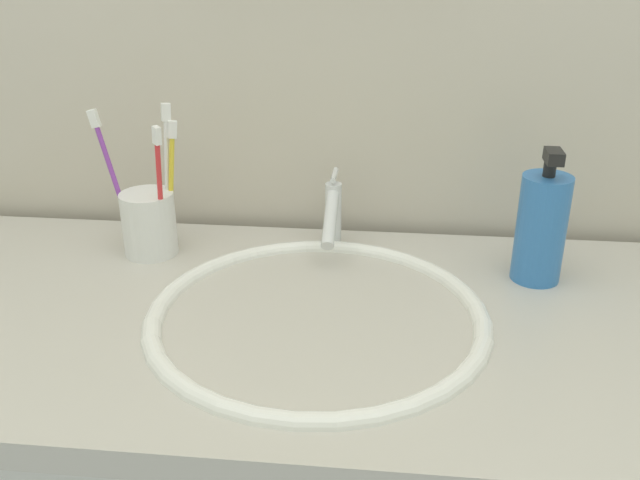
# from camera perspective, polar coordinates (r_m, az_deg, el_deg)

# --- Properties ---
(tiled_wall_back) EXTENTS (2.45, 0.04, 2.40)m
(tiled_wall_back) POSITION_cam_1_polar(r_m,az_deg,el_deg) (1.04, -0.12, 19.12)
(tiled_wall_back) COLOR beige
(tiled_wall_back) RESTS_ON ground
(sink_basin) EXTENTS (0.42, 0.42, 0.09)m
(sink_basin) POSITION_cam_1_polar(r_m,az_deg,el_deg) (0.86, -0.21, -8.11)
(sink_basin) COLOR white
(sink_basin) RESTS_ON vanity_counter
(faucet) EXTENTS (0.02, 0.14, 0.11)m
(faucet) POSITION_cam_1_polar(r_m,az_deg,el_deg) (1.00, 1.03, 2.19)
(faucet) COLOR silver
(faucet) RESTS_ON sink_basin
(toothbrush_cup) EXTENTS (0.08, 0.08, 0.09)m
(toothbrush_cup) POSITION_cam_1_polar(r_m,az_deg,el_deg) (1.01, -13.98, 1.33)
(toothbrush_cup) COLOR white
(toothbrush_cup) RESTS_ON vanity_counter
(toothbrush_red) EXTENTS (0.02, 0.02, 0.19)m
(toothbrush_red) POSITION_cam_1_polar(r_m,az_deg,el_deg) (0.96, -13.15, 4.49)
(toothbrush_red) COLOR red
(toothbrush_red) RESTS_ON toothbrush_cup
(toothbrush_yellow) EXTENTS (0.03, 0.02, 0.19)m
(toothbrush_yellow) POSITION_cam_1_polar(r_m,az_deg,el_deg) (1.00, -12.22, 5.11)
(toothbrush_yellow) COLOR yellow
(toothbrush_yellow) RESTS_ON toothbrush_cup
(toothbrush_white) EXTENTS (0.02, 0.02, 0.21)m
(toothbrush_white) POSITION_cam_1_polar(r_m,az_deg,el_deg) (1.00, -12.56, 5.84)
(toothbrush_white) COLOR white
(toothbrush_white) RESTS_ON toothbrush_cup
(toothbrush_purple) EXTENTS (0.05, 0.01, 0.20)m
(toothbrush_purple) POSITION_cam_1_polar(r_m,az_deg,el_deg) (1.01, -16.86, 5.38)
(toothbrush_purple) COLOR purple
(toothbrush_purple) RESTS_ON toothbrush_cup
(soap_dispenser) EXTENTS (0.06, 0.06, 0.18)m
(soap_dispenser) POSITION_cam_1_polar(r_m,az_deg,el_deg) (0.94, 17.87, 1.02)
(soap_dispenser) COLOR #3372BF
(soap_dispenser) RESTS_ON vanity_counter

